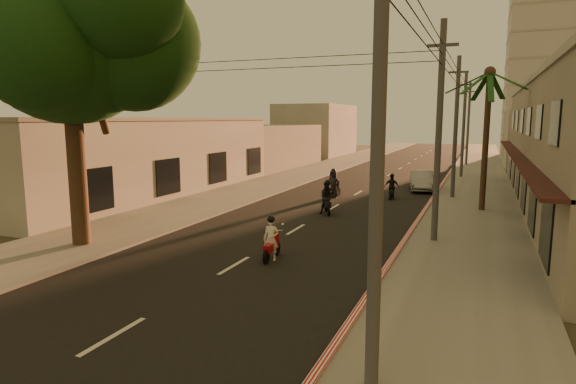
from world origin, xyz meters
name	(u,v)px	position (x,y,z in m)	size (l,w,h in m)	color
ground	(204,284)	(0.00, 0.00, 0.00)	(160.00, 160.00, 0.00)	#383023
road	(358,193)	(0.00, 20.00, 0.01)	(10.00, 140.00, 0.02)	black
sidewalk_right	(473,199)	(7.50, 20.00, 0.06)	(5.00, 140.00, 0.12)	slate
sidewalk_left	(261,187)	(-7.50, 20.00, 0.06)	(5.00, 140.00, 0.12)	slate
curb_stripe	(426,209)	(5.10, 15.00, 0.10)	(0.20, 60.00, 0.20)	red
left_building	(137,156)	(-13.98, 14.00, 2.60)	(8.20, 24.20, 5.20)	#ACA89B
distant_tower	(562,45)	(16.00, 56.00, 14.00)	(12.10, 12.10, 28.00)	#B7B5B2
broadleaf_tree	(78,30)	(-6.61, 2.14, 8.48)	(9.60, 8.70, 12.10)	black
palm_tree	(489,81)	(8.00, 16.00, 7.15)	(5.00, 5.00, 8.20)	black
utility_poles	(457,96)	(6.20, 20.00, 6.54)	(1.20, 48.26, 9.00)	#38383A
filler_right	(547,139)	(14.00, 45.00, 3.00)	(8.00, 14.00, 6.00)	#ACA89B
filler_left_near	(262,146)	(-14.00, 34.00, 2.20)	(8.00, 14.00, 4.40)	#ACA89B
filler_left_far	(316,130)	(-14.00, 52.00, 3.50)	(8.00, 14.00, 7.00)	#ACA89B
scooter_red	(271,240)	(0.92, 3.16, 0.74)	(0.68, 1.71, 1.68)	black
scooter_mid_a	(327,198)	(0.23, 12.14, 0.87)	(1.37, 1.80, 1.90)	black
scooter_mid_b	(392,187)	(2.56, 18.46, 0.75)	(1.00, 1.70, 1.66)	black
scooter_far_a	(333,185)	(-1.04, 17.43, 0.87)	(1.07, 1.96, 1.93)	black
parked_car	(421,181)	(3.90, 22.99, 0.71)	(2.23, 4.52, 1.42)	gray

